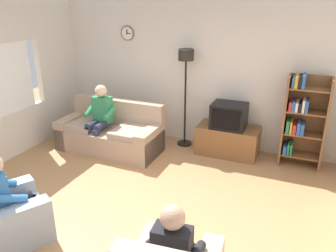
{
  "coord_description": "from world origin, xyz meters",
  "views": [
    {
      "loc": [
        1.98,
        -3.48,
        2.76
      ],
      "look_at": [
        0.16,
        0.81,
        0.97
      ],
      "focal_mm": 36.69,
      "sensor_mm": 36.0,
      "label": 1
    }
  ],
  "objects": [
    {
      "name": "floor_lamp",
      "position": [
        -0.15,
        2.35,
        1.45
      ],
      "size": [
        0.28,
        0.28,
        1.85
      ],
      "color": "black",
      "rests_on": "ground_plane"
    },
    {
      "name": "couch",
      "position": [
        -1.34,
        1.59,
        0.31
      ],
      "size": [
        1.9,
        0.89,
        0.9
      ],
      "color": "tan",
      "rests_on": "ground_plane"
    },
    {
      "name": "person_in_right_armchair",
      "position": [
        1.06,
        -1.15,
        0.6
      ],
      "size": [
        0.54,
        0.56,
        1.12
      ],
      "color": "black",
      "rests_on": "ground_plane"
    },
    {
      "name": "armchair_near_window",
      "position": [
        -1.13,
        -1.13,
        0.29
      ],
      "size": [
        1.12,
        1.16,
        0.9
      ],
      "color": "#9EADBC",
      "rests_on": "ground_plane"
    },
    {
      "name": "ground_plane",
      "position": [
        0.0,
        0.0,
        0.0
      ],
      "size": [
        12.0,
        12.0,
        0.0
      ],
      "primitive_type": "plane",
      "color": "#B27F51"
    },
    {
      "name": "person_in_left_armchair",
      "position": [
        -1.08,
        -1.05,
        0.6
      ],
      "size": [
        0.61,
        0.63,
        1.12
      ],
      "color": "#3372B2",
      "rests_on": "ground_plane"
    },
    {
      "name": "tv_stand",
      "position": [
        0.73,
        2.25,
        0.27
      ],
      "size": [
        1.1,
        0.56,
        0.53
      ],
      "color": "brown",
      "rests_on": "ground_plane"
    },
    {
      "name": "person_on_couch",
      "position": [
        -1.49,
        1.48,
        0.7
      ],
      "size": [
        0.51,
        0.54,
        1.24
      ],
      "color": "#338C59",
      "rests_on": "ground_plane"
    },
    {
      "name": "back_wall_assembly",
      "position": [
        -0.0,
        2.66,
        1.35
      ],
      "size": [
        6.2,
        0.17,
        2.7
      ],
      "color": "silver",
      "rests_on": "ground_plane"
    },
    {
      "name": "tv",
      "position": [
        0.73,
        2.23,
        0.75
      ],
      "size": [
        0.6,
        0.49,
        0.44
      ],
      "color": "black",
      "rests_on": "tv_stand"
    },
    {
      "name": "bookshelf",
      "position": [
        1.93,
        2.32,
        0.83
      ],
      "size": [
        0.68,
        0.36,
        1.59
      ],
      "color": "brown",
      "rests_on": "ground_plane"
    }
  ]
}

